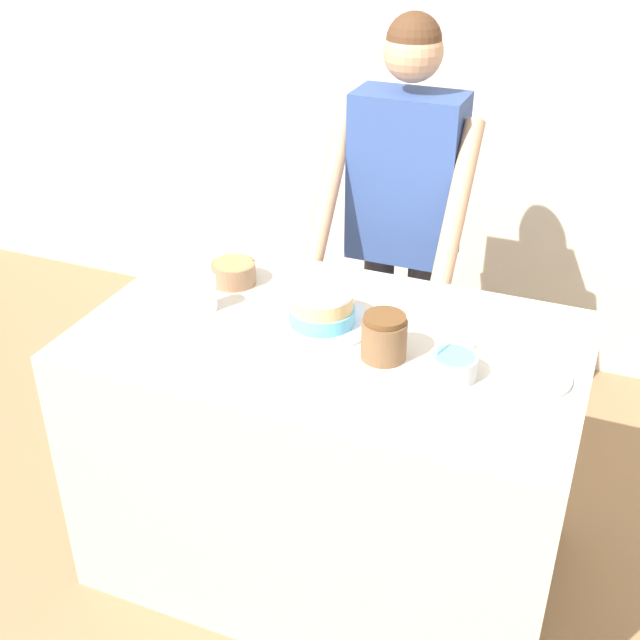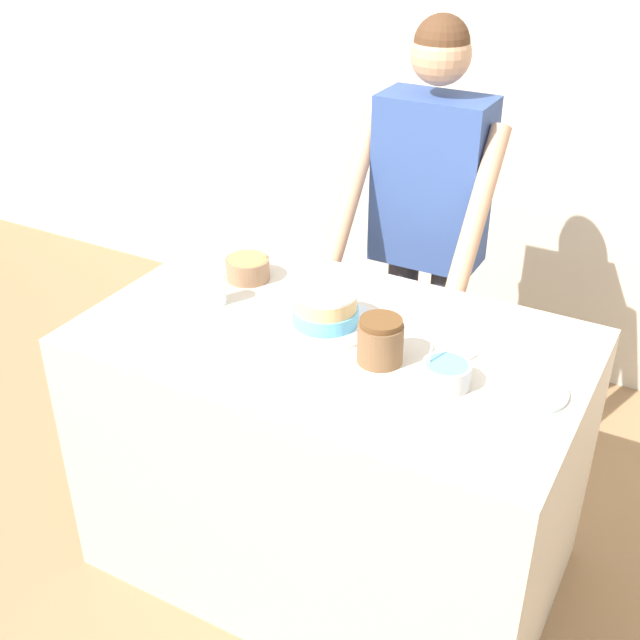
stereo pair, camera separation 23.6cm
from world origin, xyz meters
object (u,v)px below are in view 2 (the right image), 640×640
cake (326,310)px  drinking_glass (216,287)px  stoneware_jar (380,341)px  frosting_bowl_blue (446,373)px  person_baker (429,208)px  ceramic_plate (527,390)px  frosting_bowl_yellow (248,268)px

cake → drinking_glass: cake is taller
stoneware_jar → frosting_bowl_blue: bearing=-6.0°
person_baker → ceramic_plate: bearing=-52.5°
person_baker → frosting_bowl_blue: bearing=-64.7°
cake → frosting_bowl_blue: size_ratio=1.79×
frosting_bowl_blue → ceramic_plate: frosting_bowl_blue is taller
cake → stoneware_jar: (0.23, -0.11, 0.02)m
person_baker → stoneware_jar: 0.89m
frosting_bowl_blue → stoneware_jar: (-0.21, 0.02, 0.03)m
frosting_bowl_blue → frosting_bowl_yellow: bearing=161.7°
frosting_bowl_blue → ceramic_plate: 0.22m
person_baker → cake: size_ratio=5.42×
cake → stoneware_jar: bearing=-24.2°
stoneware_jar → ceramic_plate: bearing=6.9°
drinking_glass → stoneware_jar: bearing=-5.3°
frosting_bowl_blue → drinking_glass: bearing=174.5°
frosting_bowl_yellow → stoneware_jar: frosting_bowl_yellow is taller
person_baker → stoneware_jar: bearing=-76.4°
cake → frosting_bowl_yellow: 0.41m
person_baker → stoneware_jar: person_baker is taller
frosting_bowl_yellow → stoneware_jar: (0.61, -0.25, 0.03)m
person_baker → ceramic_plate: size_ratio=7.89×
person_baker → stoneware_jar: (0.21, -0.86, -0.05)m
person_baker → frosting_bowl_yellow: (-0.40, -0.61, -0.08)m
person_baker → drinking_glass: person_baker is taller
drinking_glass → frosting_bowl_blue: bearing=-5.5°
ceramic_plate → cake: bearing=175.2°
cake → ceramic_plate: cake is taller
frosting_bowl_yellow → drinking_glass: size_ratio=1.49×
frosting_bowl_blue → frosting_bowl_yellow: 0.87m
frosting_bowl_yellow → drinking_glass: frosting_bowl_yellow is taller
cake → stoneware_jar: stoneware_jar is taller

